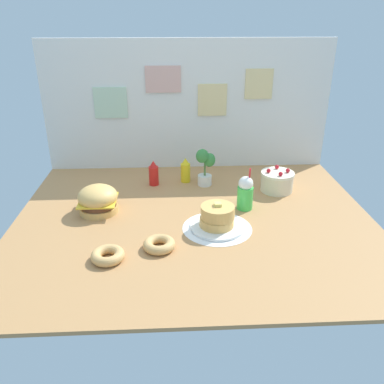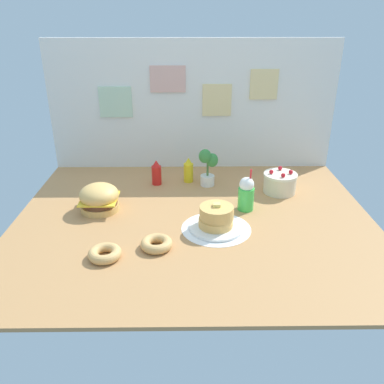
{
  "view_description": "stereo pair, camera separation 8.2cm",
  "coord_description": "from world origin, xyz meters",
  "px_view_note": "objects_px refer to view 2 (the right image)",
  "views": [
    {
      "loc": [
        -0.12,
        -2.0,
        1.09
      ],
      "look_at": [
        -0.01,
        0.03,
        0.15
      ],
      "focal_mm": 37.07,
      "sensor_mm": 36.0,
      "label": 1
    },
    {
      "loc": [
        -0.04,
        -2.01,
        1.09
      ],
      "look_at": [
        -0.01,
        0.03,
        0.15
      ],
      "focal_mm": 37.07,
      "sensor_mm": 36.0,
      "label": 2
    }
  ],
  "objects_px": {
    "potted_plant": "(207,166)",
    "burger": "(99,198)",
    "ketchup_bottle": "(157,173)",
    "donut_chocolate": "(156,244)",
    "mustard_bottle": "(188,171)",
    "cream_soda_cup": "(246,194)",
    "layer_cake": "(280,183)",
    "donut_pink_glaze": "(105,253)",
    "pancake_stack": "(216,219)"
  },
  "relations": [
    {
      "from": "potted_plant",
      "to": "burger",
      "type": "bearing_deg",
      "value": -150.98
    },
    {
      "from": "ketchup_bottle",
      "to": "donut_chocolate",
      "type": "distance_m",
      "value": 0.81
    },
    {
      "from": "burger",
      "to": "ketchup_bottle",
      "type": "relative_size",
      "value": 1.33
    },
    {
      "from": "mustard_bottle",
      "to": "donut_chocolate",
      "type": "relative_size",
      "value": 1.08
    },
    {
      "from": "mustard_bottle",
      "to": "cream_soda_cup",
      "type": "height_order",
      "value": "cream_soda_cup"
    },
    {
      "from": "layer_cake",
      "to": "cream_soda_cup",
      "type": "distance_m",
      "value": 0.36
    },
    {
      "from": "mustard_bottle",
      "to": "potted_plant",
      "type": "distance_m",
      "value": 0.16
    },
    {
      "from": "ketchup_bottle",
      "to": "donut_chocolate",
      "type": "xyz_separation_m",
      "value": [
        0.05,
        -0.81,
        -0.05
      ]
    },
    {
      "from": "mustard_bottle",
      "to": "potted_plant",
      "type": "relative_size",
      "value": 0.66
    },
    {
      "from": "burger",
      "to": "donut_pink_glaze",
      "type": "relative_size",
      "value": 1.43
    },
    {
      "from": "ketchup_bottle",
      "to": "mustard_bottle",
      "type": "relative_size",
      "value": 1.0
    },
    {
      "from": "pancake_stack",
      "to": "donut_chocolate",
      "type": "bearing_deg",
      "value": -148.81
    },
    {
      "from": "mustard_bottle",
      "to": "donut_pink_glaze",
      "type": "xyz_separation_m",
      "value": [
        -0.41,
        -0.94,
        -0.05
      ]
    },
    {
      "from": "burger",
      "to": "pancake_stack",
      "type": "height_order",
      "value": "burger"
    },
    {
      "from": "cream_soda_cup",
      "to": "donut_chocolate",
      "type": "xyz_separation_m",
      "value": [
        -0.51,
        -0.42,
        -0.08
      ]
    },
    {
      "from": "cream_soda_cup",
      "to": "donut_pink_glaze",
      "type": "xyz_separation_m",
      "value": [
        -0.75,
        -0.51,
        -0.08
      ]
    },
    {
      "from": "burger",
      "to": "pancake_stack",
      "type": "distance_m",
      "value": 0.72
    },
    {
      "from": "mustard_bottle",
      "to": "cream_soda_cup",
      "type": "distance_m",
      "value": 0.55
    },
    {
      "from": "ketchup_bottle",
      "to": "donut_pink_glaze",
      "type": "bearing_deg",
      "value": -101.94
    },
    {
      "from": "cream_soda_cup",
      "to": "donut_chocolate",
      "type": "distance_m",
      "value": 0.66
    },
    {
      "from": "pancake_stack",
      "to": "layer_cake",
      "type": "bearing_deg",
      "value": 46.89
    },
    {
      "from": "cream_soda_cup",
      "to": "mustard_bottle",
      "type": "bearing_deg",
      "value": 128.31
    },
    {
      "from": "donut_chocolate",
      "to": "potted_plant",
      "type": "distance_m",
      "value": 0.85
    },
    {
      "from": "layer_cake",
      "to": "cream_soda_cup",
      "type": "bearing_deg",
      "value": -136.12
    },
    {
      "from": "pancake_stack",
      "to": "burger",
      "type": "bearing_deg",
      "value": 161.03
    },
    {
      "from": "burger",
      "to": "potted_plant",
      "type": "bearing_deg",
      "value": 29.02
    },
    {
      "from": "cream_soda_cup",
      "to": "donut_chocolate",
      "type": "height_order",
      "value": "cream_soda_cup"
    },
    {
      "from": "burger",
      "to": "cream_soda_cup",
      "type": "relative_size",
      "value": 0.88
    },
    {
      "from": "ketchup_bottle",
      "to": "donut_pink_glaze",
      "type": "xyz_separation_m",
      "value": [
        -0.19,
        -0.9,
        -0.05
      ]
    },
    {
      "from": "donut_pink_glaze",
      "to": "burger",
      "type": "bearing_deg",
      "value": 103.66
    },
    {
      "from": "potted_plant",
      "to": "donut_pink_glaze",
      "type": "bearing_deg",
      "value": -121.5
    },
    {
      "from": "donut_chocolate",
      "to": "pancake_stack",
      "type": "bearing_deg",
      "value": 31.19
    },
    {
      "from": "ketchup_bottle",
      "to": "cream_soda_cup",
      "type": "xyz_separation_m",
      "value": [
        0.56,
        -0.39,
        0.02
      ]
    },
    {
      "from": "burger",
      "to": "layer_cake",
      "type": "bearing_deg",
      "value": 12.3
    },
    {
      "from": "burger",
      "to": "ketchup_bottle",
      "type": "xyz_separation_m",
      "value": [
        0.31,
        0.39,
        0.0
      ]
    },
    {
      "from": "mustard_bottle",
      "to": "donut_pink_glaze",
      "type": "relative_size",
      "value": 1.08
    },
    {
      "from": "cream_soda_cup",
      "to": "potted_plant",
      "type": "height_order",
      "value": "potted_plant"
    },
    {
      "from": "ketchup_bottle",
      "to": "pancake_stack",
      "type": "bearing_deg",
      "value": -59.46
    },
    {
      "from": "mustard_bottle",
      "to": "donut_chocolate",
      "type": "bearing_deg",
      "value": -100.86
    },
    {
      "from": "pancake_stack",
      "to": "cream_soda_cup",
      "type": "relative_size",
      "value": 1.13
    },
    {
      "from": "pancake_stack",
      "to": "layer_cake",
      "type": "distance_m",
      "value": 0.66
    },
    {
      "from": "pancake_stack",
      "to": "donut_chocolate",
      "type": "height_order",
      "value": "pancake_stack"
    },
    {
      "from": "donut_pink_glaze",
      "to": "mustard_bottle",
      "type": "bearing_deg",
      "value": 66.54
    },
    {
      "from": "ketchup_bottle",
      "to": "cream_soda_cup",
      "type": "bearing_deg",
      "value": -34.75
    },
    {
      "from": "mustard_bottle",
      "to": "donut_pink_glaze",
      "type": "bearing_deg",
      "value": -113.46
    },
    {
      "from": "mustard_bottle",
      "to": "cream_soda_cup",
      "type": "relative_size",
      "value": 0.67
    },
    {
      "from": "potted_plant",
      "to": "layer_cake",
      "type": "bearing_deg",
      "value": -14.24
    },
    {
      "from": "cream_soda_cup",
      "to": "potted_plant",
      "type": "bearing_deg",
      "value": 120.34
    },
    {
      "from": "burger",
      "to": "layer_cake",
      "type": "xyz_separation_m",
      "value": [
        1.13,
        0.25,
        -0.01
      ]
    },
    {
      "from": "burger",
      "to": "potted_plant",
      "type": "relative_size",
      "value": 0.87
    }
  ]
}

